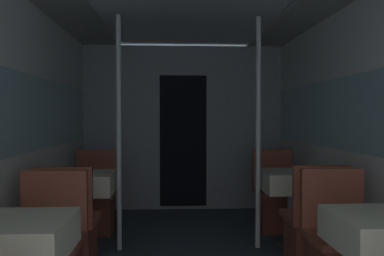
% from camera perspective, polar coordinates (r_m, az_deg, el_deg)
% --- Properties ---
extents(wall_left, '(0.05, 6.59, 2.24)m').
position_cam_1_polar(wall_left, '(3.63, -22.18, -0.64)').
color(wall_left, silver).
rests_on(wall_left, ground_plane).
extents(wall_right, '(0.05, 6.59, 2.24)m').
position_cam_1_polar(wall_right, '(3.77, 21.54, -0.56)').
color(wall_right, silver).
rests_on(wall_right, ground_plane).
extents(bulkhead_far, '(2.70, 0.09, 2.24)m').
position_cam_1_polar(bulkhead_far, '(5.88, -1.20, -0.01)').
color(bulkhead_far, gray).
rests_on(bulkhead_far, ground_plane).
extents(dining_table_left_0, '(0.59, 0.59, 0.74)m').
position_cam_1_polar(dining_table_left_0, '(2.49, -22.81, -13.85)').
color(dining_table_left_0, '#4C4C51').
rests_on(dining_table_left_0, ground_plane).
extents(dining_table_left_1, '(0.59, 0.59, 0.74)m').
position_cam_1_polar(dining_table_left_1, '(4.22, -14.30, -7.42)').
color(dining_table_left_1, '#4C4C51').
rests_on(dining_table_left_1, ground_plane).
extents(chair_left_near_1, '(0.46, 0.46, 0.89)m').
position_cam_1_polar(chair_left_near_1, '(3.70, -16.20, -14.12)').
color(chair_left_near_1, brown).
rests_on(chair_left_near_1, ground_plane).
extents(chair_left_far_1, '(0.46, 0.46, 0.89)m').
position_cam_1_polar(chair_left_far_1, '(4.88, -12.83, -10.24)').
color(chair_left_far_1, brown).
rests_on(chair_left_far_1, ground_plane).
extents(support_pole_left_1, '(0.05, 0.05, 2.24)m').
position_cam_1_polar(support_pole_left_1, '(4.12, -9.73, -0.65)').
color(support_pole_left_1, silver).
rests_on(support_pole_left_1, ground_plane).
extents(dining_table_right_1, '(0.59, 0.59, 0.74)m').
position_cam_1_polar(dining_table_right_1, '(4.31, 13.22, -7.23)').
color(dining_table_right_1, '#4C4C51').
rests_on(dining_table_right_1, ground_plane).
extents(chair_right_near_1, '(0.46, 0.46, 0.89)m').
position_cam_1_polar(chair_right_near_1, '(3.80, 15.89, -13.69)').
color(chair_right_near_1, brown).
rests_on(chair_right_near_1, ground_plane).
extents(chair_right_far_1, '(0.46, 0.46, 0.89)m').
position_cam_1_polar(chair_right_far_1, '(4.96, 11.15, -10.04)').
color(chair_right_far_1, brown).
rests_on(chair_right_far_1, ground_plane).
extents(support_pole_right_1, '(0.05, 0.05, 2.24)m').
position_cam_1_polar(support_pole_right_1, '(4.18, 8.81, -0.62)').
color(support_pole_right_1, silver).
rests_on(support_pole_right_1, ground_plane).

